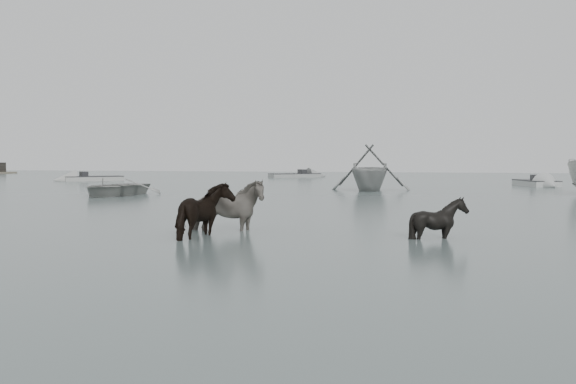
% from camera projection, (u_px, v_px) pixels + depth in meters
% --- Properties ---
extents(ground, '(140.00, 140.00, 0.00)m').
position_uv_depth(ground, '(313.00, 242.00, 13.57)').
color(ground, '#505F5C').
rests_on(ground, ground).
extents(pony_pinto, '(2.06, 1.27, 1.61)m').
position_uv_depth(pony_pinto, '(226.00, 198.00, 15.59)').
color(pony_pinto, black).
rests_on(pony_pinto, ground).
extents(pony_dark, '(1.60, 1.74, 1.47)m').
position_uv_depth(pony_dark, '(206.00, 205.00, 14.38)').
color(pony_dark, black).
rests_on(pony_dark, ground).
extents(pony_black, '(1.34, 1.25, 1.24)m').
position_uv_depth(pony_black, '(439.00, 210.00, 14.17)').
color(pony_black, black).
rests_on(pony_black, ground).
extents(rowboat_lead, '(3.47, 4.79, 0.98)m').
position_uv_depth(rowboat_lead, '(114.00, 185.00, 30.72)').
color(rowboat_lead, '#A8A9A4').
rests_on(rowboat_lead, ground).
extents(rowboat_trail, '(4.63, 5.30, 2.69)m').
position_uv_depth(rowboat_trail, '(370.00, 166.00, 35.40)').
color(rowboat_trail, '#9EA09E').
rests_on(rowboat_trail, ground).
extents(skiff_outer, '(5.61, 5.33, 0.75)m').
position_uv_depth(skiff_outer, '(93.00, 176.00, 50.56)').
color(skiff_outer, '#AAAAA5').
rests_on(skiff_outer, ground).
extents(skiff_mid, '(3.01, 6.01, 0.75)m').
position_uv_depth(skiff_mid, '(536.00, 180.00, 41.17)').
color(skiff_mid, '#B0B2B0').
rests_on(skiff_mid, ground).
extents(skiff_far, '(6.21, 5.23, 0.75)m').
position_uv_depth(skiff_far, '(295.00, 173.00, 59.72)').
color(skiff_far, '#959795').
rests_on(skiff_far, ground).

